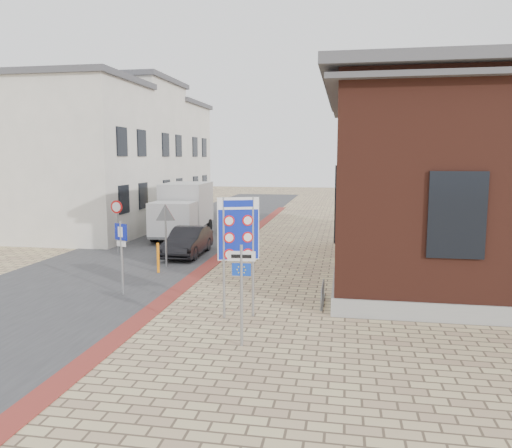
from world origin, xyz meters
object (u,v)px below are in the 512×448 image
Objects in this scene: parking_sign at (121,246)px; bollard at (158,258)px; sedan at (188,241)px; border_sign at (238,231)px; box_truck at (183,210)px; essen_sign at (242,280)px.

bollard is (0.00, 3.00, -0.99)m from parking_sign.
sedan is 1.63× the size of parking_sign.
sedan is at bearing 96.93° from border_sign.
border_sign reaches higher than box_truck.
box_truck is at bearing 101.88° from bollard.
parking_sign is 3.16m from bollard.
bollard is at bearing 114.51° from parking_sign.
bollard is (-4.50, 6.50, -0.96)m from essen_sign.
box_truck is 13.96m from border_sign.
sedan is 1.17× the size of border_sign.
box_truck reaches higher than sedan.
box_truck is 2.44× the size of parking_sign.
parking_sign is at bearing 137.95° from essen_sign.
box_truck is 15.97m from essen_sign.
border_sign is at bearing 3.95° from parking_sign.
box_truck is 11.34m from parking_sign.
essen_sign is at bearing -66.98° from sedan.
border_sign is at bearing -48.37° from bollard.
box_truck is (-1.79, 4.81, 0.86)m from sedan.
bollard is at bearing -92.20° from sedan.
parking_sign is (-4.50, 3.50, 0.03)m from essen_sign.
parking_sign reaches higher than bollard.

